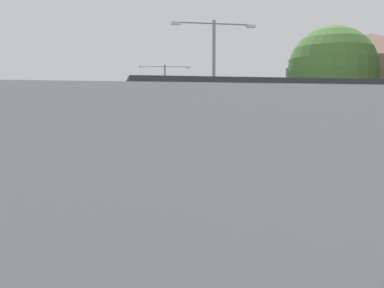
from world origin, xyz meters
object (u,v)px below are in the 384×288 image
Objects in this scene: box_truck_oncoming at (76,127)px; roadside_tree at (332,71)px; bus_middle at (123,126)px; streetlamp_far at (165,91)px; white_suv at (346,206)px; bus_lead at (174,191)px; bus_second_in_line at (132,137)px; streetlamp_mid at (214,74)px.

box_truck_oncoming is 1.28× the size of roadside_tree.
bus_middle is 17.45m from streetlamp_far.
box_truck_oncoming is at bearing -115.28° from streetlamp_far.
white_suv is at bearing -81.52° from bus_middle.
bus_middle reaches higher than box_truck_oncoming.
bus_lead is at bearing -97.30° from streetlamp_far.
bus_second_in_line and bus_middle have the same top height.
bus_second_in_line is 12.92m from bus_middle.
box_truck_oncoming is at bearing 107.18° from white_suv.
bus_second_in_line is 29.86m from streetlamp_far.
bus_second_in_line is at bearing -100.48° from streetlamp_far.
streetlamp_mid is at bearing 47.33° from bus_second_in_line.
bus_second_in_line is at bearing 107.27° from white_suv.
box_truck_oncoming is 10.57m from streetlamp_mid.
white_suv is at bearing -72.82° from box_truck_oncoming.
white_suv is 41.30m from streetlamp_far.
bus_lead is 1.41× the size of streetlamp_mid.
streetlamp_far reaches higher than bus_middle.
roadside_tree is (4.69, 8.89, 3.58)m from white_suv.
bus_middle is (0.00, 12.92, 0.00)m from bus_second_in_line.
bus_lead is at bearing -82.07° from box_truck_oncoming.
bus_second_in_line is 1.90× the size of roadside_tree.
bus_second_in_line is 8.70m from streetlamp_mid.
streetlamp_mid reaches higher than roadside_tree.
roadside_tree is (8.38, -3.00, 2.92)m from bus_second_in_line.
bus_middle is at bearing 127.37° from streetlamp_mid.
streetlamp_far is at bearing 95.30° from roadside_tree.
bus_middle is 1.91× the size of roadside_tree.
bus_lead is 1.43× the size of box_truck_oncoming.
streetlamp_mid reaches higher than bus_second_in_line.
bus_second_in_line is (0.00, 12.96, 0.00)m from bus_lead.
roadside_tree is at bearing -84.70° from streetlamp_far.
bus_lead is 13.34m from roadside_tree.
white_suv is 18.31m from streetlamp_mid.
bus_middle is at bearing 33.33° from box_truck_oncoming.
bus_second_in_line is 2.55× the size of white_suv.
bus_second_in_line is 1.46× the size of streetlamp_mid.
streetlamp_mid is (5.40, 5.86, 3.49)m from bus_second_in_line.
box_truck_oncoming is 1.02× the size of streetlamp_far.
white_suv is (3.70, -11.89, -0.66)m from bus_second_in_line.
roadside_tree reaches higher than bus_lead.
box_truck_oncoming reaches higher than white_suv.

